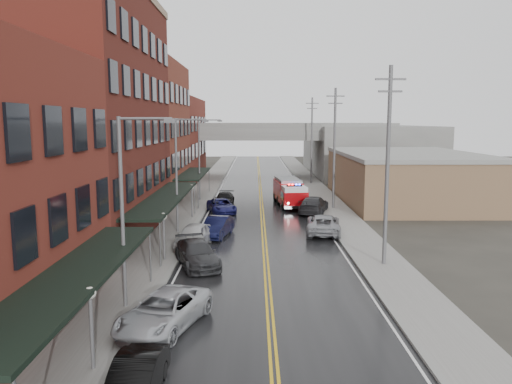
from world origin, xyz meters
name	(u,v)px	position (x,y,z in m)	size (l,w,h in m)	color
road	(263,218)	(0.00, 30.00, 0.01)	(11.00, 160.00, 0.02)	black
sidewalk_left	(182,218)	(-7.30, 30.00, 0.07)	(3.00, 160.00, 0.15)	slate
sidewalk_right	(343,218)	(7.30, 30.00, 0.07)	(3.00, 160.00, 0.15)	slate
curb_left	(200,218)	(-5.65, 30.00, 0.07)	(0.30, 160.00, 0.15)	gray
curb_right	(325,218)	(5.65, 30.00, 0.07)	(0.30, 160.00, 0.15)	gray
brick_building_b	(86,118)	(-13.30, 23.00, 9.00)	(9.00, 20.00, 18.00)	#4F1A15
brick_building_c	(140,133)	(-13.30, 40.50, 7.50)	(9.00, 15.00, 15.00)	brown
brick_building_far	(168,140)	(-13.30, 58.00, 6.00)	(9.00, 20.00, 12.00)	maroon
tan_building	(406,179)	(16.00, 40.00, 2.50)	(14.00, 22.00, 5.00)	#816245
right_far_block	(365,149)	(18.00, 70.00, 4.00)	(18.00, 30.00, 8.00)	slate
awning_0	(78,273)	(-7.49, 4.00, 2.99)	(2.60, 16.00, 3.09)	black
awning_1	(166,198)	(-7.49, 23.00, 2.99)	(2.60, 18.00, 3.09)	black
awning_2	(194,174)	(-7.49, 40.50, 2.99)	(2.60, 13.00, 3.09)	black
globe_lamp_0	(90,309)	(-6.40, 2.00, 2.31)	(0.44, 0.44, 3.12)	#59595B
globe_lamp_1	(164,226)	(-6.40, 16.00, 2.31)	(0.44, 0.44, 3.12)	#59595B
globe_lamp_2	(192,193)	(-6.40, 30.00, 2.31)	(0.44, 0.44, 3.12)	#59595B
street_lamp_0	(127,200)	(-6.55, 8.00, 5.19)	(2.64, 0.22, 9.00)	#59595B
street_lamp_1	(179,168)	(-6.55, 24.00, 5.19)	(2.64, 0.22, 9.00)	#59595B
street_lamp_2	(201,154)	(-6.55, 40.00, 5.19)	(2.64, 0.22, 9.00)	#59595B
utility_pole_0	(388,163)	(7.20, 15.00, 6.31)	(1.80, 0.24, 12.00)	#59595B
utility_pole_1	(334,146)	(7.20, 35.00, 6.31)	(1.80, 0.24, 12.00)	#59595B
utility_pole_2	(312,139)	(7.20, 55.00, 6.31)	(1.80, 0.24, 12.00)	#59595B
overpass	(259,139)	(0.00, 62.00, 5.99)	(40.00, 10.00, 7.50)	slate
fire_truck	(290,192)	(2.93, 36.74, 1.51)	(3.70, 7.83, 2.78)	#9D070B
parked_car_left_1	(135,379)	(-4.50, 0.30, 0.67)	(1.41, 4.05, 1.33)	black
parked_car_left_2	(164,311)	(-4.57, 5.80, 0.76)	(2.51, 5.45, 1.51)	#B3B6BB
parked_car_left_3	(197,254)	(-4.22, 15.04, 0.76)	(2.12, 5.21, 1.51)	#2A2B2D
parked_car_left_4	(194,236)	(-5.00, 19.70, 0.81)	(1.91, 4.75, 1.62)	silver
parked_car_left_5	(217,227)	(-3.60, 22.80, 0.76)	(1.61, 4.63, 1.53)	black
parked_car_left_6	(221,206)	(-3.92, 32.84, 0.67)	(2.23, 4.83, 1.34)	#15154E
parked_car_left_7	(224,199)	(-3.94, 37.13, 0.67)	(1.87, 4.59, 1.33)	black
parked_car_right_0	(323,224)	(4.68, 23.80, 0.77)	(2.55, 5.54, 1.54)	#93959A
parked_car_right_1	(314,205)	(4.93, 32.54, 0.83)	(2.31, 5.69, 1.65)	#272729
parked_car_right_2	(297,191)	(4.13, 42.21, 0.82)	(1.93, 4.80, 1.64)	silver
parked_car_right_3	(291,185)	(3.80, 47.80, 0.78)	(1.65, 4.74, 1.56)	#0E1533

